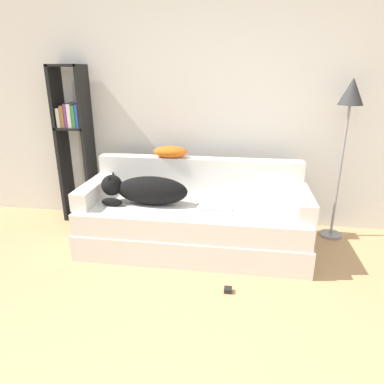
{
  "coord_description": "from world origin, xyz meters",
  "views": [
    {
      "loc": [
        0.22,
        -1.12,
        1.6
      ],
      "look_at": [
        -0.2,
        1.7,
        0.59
      ],
      "focal_mm": 32.0,
      "sensor_mm": 36.0,
      "label": 1
    }
  ],
  "objects_px": {
    "couch": "(193,226)",
    "laptop": "(214,206)",
    "throw_pillow": "(170,152)",
    "dog": "(145,190)",
    "power_adapter": "(228,290)",
    "bookshelf": "(74,136)",
    "floor_lamp": "(349,109)"
  },
  "relations": [
    {
      "from": "couch",
      "to": "laptop",
      "type": "height_order",
      "value": "laptop"
    },
    {
      "from": "couch",
      "to": "throw_pillow",
      "type": "height_order",
      "value": "throw_pillow"
    },
    {
      "from": "dog",
      "to": "throw_pillow",
      "type": "relative_size",
      "value": 2.37
    },
    {
      "from": "laptop",
      "to": "power_adapter",
      "type": "height_order",
      "value": "laptop"
    },
    {
      "from": "throw_pillow",
      "to": "laptop",
      "type": "bearing_deg",
      "value": -39.93
    },
    {
      "from": "laptop",
      "to": "throw_pillow",
      "type": "height_order",
      "value": "throw_pillow"
    },
    {
      "from": "laptop",
      "to": "bookshelf",
      "type": "height_order",
      "value": "bookshelf"
    },
    {
      "from": "laptop",
      "to": "bookshelf",
      "type": "bearing_deg",
      "value": 151.65
    },
    {
      "from": "couch",
      "to": "power_adapter",
      "type": "bearing_deg",
      "value": -61.6
    },
    {
      "from": "couch",
      "to": "dog",
      "type": "height_order",
      "value": "dog"
    },
    {
      "from": "dog",
      "to": "bookshelf",
      "type": "bearing_deg",
      "value": 148.02
    },
    {
      "from": "dog",
      "to": "floor_lamp",
      "type": "distance_m",
      "value": 2.01
    },
    {
      "from": "throw_pillow",
      "to": "floor_lamp",
      "type": "height_order",
      "value": "floor_lamp"
    },
    {
      "from": "dog",
      "to": "throw_pillow",
      "type": "height_order",
      "value": "throw_pillow"
    },
    {
      "from": "couch",
      "to": "dog",
      "type": "bearing_deg",
      "value": -171.31
    },
    {
      "from": "laptop",
      "to": "throw_pillow",
      "type": "relative_size",
      "value": 1.0
    },
    {
      "from": "dog",
      "to": "bookshelf",
      "type": "relative_size",
      "value": 0.48
    },
    {
      "from": "laptop",
      "to": "power_adapter",
      "type": "distance_m",
      "value": 0.78
    },
    {
      "from": "dog",
      "to": "throw_pillow",
      "type": "bearing_deg",
      "value": 69.51
    },
    {
      "from": "bookshelf",
      "to": "power_adapter",
      "type": "bearing_deg",
      "value": -34.42
    },
    {
      "from": "bookshelf",
      "to": "laptop",
      "type": "bearing_deg",
      "value": -19.77
    },
    {
      "from": "bookshelf",
      "to": "power_adapter",
      "type": "height_order",
      "value": "bookshelf"
    },
    {
      "from": "bookshelf",
      "to": "floor_lamp",
      "type": "relative_size",
      "value": 1.08
    },
    {
      "from": "floor_lamp",
      "to": "dog",
      "type": "bearing_deg",
      "value": -164.4
    },
    {
      "from": "throw_pillow",
      "to": "floor_lamp",
      "type": "xyz_separation_m",
      "value": [
        1.66,
        0.09,
        0.43
      ]
    },
    {
      "from": "floor_lamp",
      "to": "power_adapter",
      "type": "height_order",
      "value": "floor_lamp"
    },
    {
      "from": "dog",
      "to": "laptop",
      "type": "height_order",
      "value": "dog"
    },
    {
      "from": "couch",
      "to": "dog",
      "type": "xyz_separation_m",
      "value": [
        -0.44,
        -0.07,
        0.36
      ]
    },
    {
      "from": "throw_pillow",
      "to": "power_adapter",
      "type": "height_order",
      "value": "throw_pillow"
    },
    {
      "from": "bookshelf",
      "to": "throw_pillow",
      "type": "bearing_deg",
      "value": -8.4
    },
    {
      "from": "power_adapter",
      "to": "throw_pillow",
      "type": "bearing_deg",
      "value": 122.36
    },
    {
      "from": "bookshelf",
      "to": "power_adapter",
      "type": "distance_m",
      "value": 2.3
    }
  ]
}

